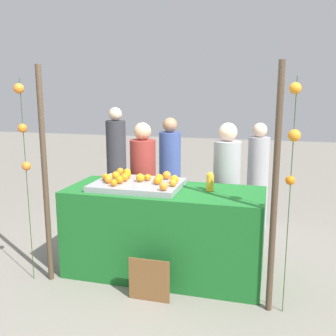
{
  "coord_description": "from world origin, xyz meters",
  "views": [
    {
      "loc": [
        1.08,
        -3.81,
        1.97
      ],
      "look_at": [
        0.0,
        0.15,
        1.14
      ],
      "focal_mm": 41.65,
      "sensor_mm": 36.0,
      "label": 1
    }
  ],
  "objects": [
    {
      "name": "orange_4",
      "position": [
        -0.21,
        0.09,
        1.04
      ],
      "size": [
        0.07,
        0.07,
        0.07
      ],
      "primitive_type": "sphere",
      "color": "orange",
      "rests_on": "orange_tray"
    },
    {
      "name": "orange_0",
      "position": [
        -0.27,
        0.02,
        1.04
      ],
      "size": [
        0.09,
        0.09,
        0.09
      ],
      "primitive_type": "sphere",
      "color": "orange",
      "rests_on": "orange_tray"
    },
    {
      "name": "chalkboard_sign",
      "position": [
        0.02,
        -0.6,
        0.2
      ],
      "size": [
        0.4,
        0.03,
        0.43
      ],
      "color": "brown",
      "rests_on": "ground_plane"
    },
    {
      "name": "juice_bottle",
      "position": [
        0.47,
        0.07,
        1.03
      ],
      "size": [
        0.08,
        0.08,
        0.19
      ],
      "color": "gold",
      "rests_on": "stall_counter"
    },
    {
      "name": "canopy_post_left",
      "position": [
        -1.12,
        -0.46,
        1.1
      ],
      "size": [
        0.06,
        0.06,
        2.21
      ],
      "primitive_type": "cylinder",
      "color": "#473828",
      "rests_on": "ground_plane"
    },
    {
      "name": "orange_1",
      "position": [
        -0.07,
        0.05,
        1.04
      ],
      "size": [
        0.09,
        0.09,
        0.09
      ],
      "primitive_type": "sphere",
      "color": "orange",
      "rests_on": "orange_tray"
    },
    {
      "name": "stall_counter",
      "position": [
        0.0,
        0.0,
        0.47
      ],
      "size": [
        2.07,
        0.84,
        0.94
      ],
      "primitive_type": "cube",
      "color": "#196023",
      "rests_on": "ground_plane"
    },
    {
      "name": "crowd_person_1",
      "position": [
        -1.52,
        2.33,
        0.78
      ],
      "size": [
        0.34,
        0.34,
        1.68
      ],
      "color": "#333338",
      "rests_on": "ground_plane"
    },
    {
      "name": "vendor_right",
      "position": [
        0.57,
        0.71,
        0.74
      ],
      "size": [
        0.32,
        0.32,
        1.59
      ],
      "color": "#99999E",
      "rests_on": "ground_plane"
    },
    {
      "name": "orange_2",
      "position": [
        0.07,
        -0.27,
        1.04
      ],
      "size": [
        0.08,
        0.08,
        0.08
      ],
      "primitive_type": "sphere",
      "color": "orange",
      "rests_on": "orange_tray"
    },
    {
      "name": "orange_6",
      "position": [
        -0.45,
        -0.12,
        1.04
      ],
      "size": [
        0.08,
        0.08,
        0.08
      ],
      "primitive_type": "sphere",
      "color": "orange",
      "rests_on": "orange_tray"
    },
    {
      "name": "orange_11",
      "position": [
        -0.06,
        -0.04,
        1.04
      ],
      "size": [
        0.08,
        0.08,
        0.08
      ],
      "primitive_type": "sphere",
      "color": "orange",
      "rests_on": "orange_tray"
    },
    {
      "name": "orange_16",
      "position": [
        -0.46,
        0.13,
        1.04
      ],
      "size": [
        0.09,
        0.09,
        0.09
      ],
      "primitive_type": "sphere",
      "color": "orange",
      "rests_on": "orange_tray"
    },
    {
      "name": "orange_tray",
      "position": [
        -0.3,
        -0.0,
        0.97
      ],
      "size": [
        0.92,
        0.68,
        0.06
      ],
      "primitive_type": "cube",
      "color": "gray",
      "rests_on": "stall_counter"
    },
    {
      "name": "orange_14",
      "position": [
        -0.58,
        0.08,
        1.04
      ],
      "size": [
        0.08,
        0.08,
        0.08
      ],
      "primitive_type": "sphere",
      "color": "orange",
      "rests_on": "orange_tray"
    },
    {
      "name": "orange_12",
      "position": [
        -0.61,
        -0.06,
        1.04
      ],
      "size": [
        0.08,
        0.08,
        0.08
      ],
      "primitive_type": "sphere",
      "color": "orange",
      "rests_on": "orange_tray"
    },
    {
      "name": "garland_strand_left",
      "position": [
        -1.3,
        -0.51,
        1.6
      ],
      "size": [
        0.1,
        0.11,
        2.08
      ],
      "color": "#2D4C23",
      "rests_on": "ground_plane"
    },
    {
      "name": "crowd_person_2",
      "position": [
        0.89,
        1.81,
        0.7
      ],
      "size": [
        0.3,
        0.3,
        1.51
      ],
      "color": "#99999E",
      "rests_on": "ground_plane"
    },
    {
      "name": "orange_9",
      "position": [
        0.1,
        0.04,
        1.04
      ],
      "size": [
        0.09,
        0.09,
        0.09
      ],
      "primitive_type": "sphere",
      "color": "orange",
      "rests_on": "orange_tray"
    },
    {
      "name": "crowd_person_0",
      "position": [
        -0.37,
        1.61,
        0.73
      ],
      "size": [
        0.32,
        0.32,
        1.58
      ],
      "color": "#384C8C",
      "rests_on": "ground_plane"
    },
    {
      "name": "orange_15",
      "position": [
        -0.45,
        0.0,
        1.04
      ],
      "size": [
        0.09,
        0.09,
        0.09
      ],
      "primitive_type": "sphere",
      "color": "orange",
      "rests_on": "orange_tray"
    },
    {
      "name": "ground_plane",
      "position": [
        0.0,
        0.0,
        0.0
      ],
      "size": [
        24.0,
        24.0,
        0.0
      ],
      "primitive_type": "plane",
      "color": "gray"
    },
    {
      "name": "orange_7",
      "position": [
        -0.66,
        -0.01,
        1.04
      ],
      "size": [
        0.08,
        0.08,
        0.08
      ],
      "primitive_type": "sphere",
      "color": "orange",
      "rests_on": "orange_tray"
    },
    {
      "name": "orange_17",
      "position": [
        -0.58,
        -0.13,
        1.04
      ],
      "size": [
        0.08,
        0.08,
        0.08
      ],
      "primitive_type": "sphere",
      "color": "orange",
      "rests_on": "orange_tray"
    },
    {
      "name": "canopy_post_right",
      "position": [
        1.12,
        -0.46,
        1.1
      ],
      "size": [
        0.06,
        0.06,
        2.21
      ],
      "primitive_type": "cylinder",
      "color": "#473828",
      "rests_on": "ground_plane"
    },
    {
      "name": "garland_strand_right",
      "position": [
        1.24,
        -0.46,
        1.62
      ],
      "size": [
        0.12,
        0.1,
        2.08
      ],
      "color": "#2D4C23",
      "rests_on": "ground_plane"
    },
    {
      "name": "vendor_left",
      "position": [
        -0.46,
        0.66,
        0.73
      ],
      "size": [
        0.32,
        0.32,
        1.58
      ],
      "color": "maroon",
      "rests_on": "ground_plane"
    },
    {
      "name": "orange_5",
      "position": [
        -0.03,
        0.21,
        1.04
      ],
      "size": [
        0.09,
        0.09,
        0.09
      ],
      "primitive_type": "sphere",
      "color": "orange",
      "rests_on": "orange_tray"
    },
    {
      "name": "orange_8",
      "position": [
        -0.47,
        -0.23,
        1.04
      ],
      "size": [
        0.07,
        0.07,
        0.07
      ],
      "primitive_type": "sphere",
      "color": "orange",
      "rests_on": "orange_tray"
    },
    {
      "name": "orange_13",
      "position": [
        -0.52,
        0.28,
        1.04
      ],
      "size": [
        0.08,
        0.08,
        0.08
      ],
      "primitive_type": "sphere",
      "color": "orange",
      "rests_on": "orange_tray"
    },
    {
      "name": "orange_3",
      "position": [
        0.12,
        -0.09,
        1.04
      ],
      "size": [
        0.08,
        0.08,
        0.08
      ],
      "primitive_type": "sphere",
      "color": "orange",
      "rests_on": "orange_tray"
    },
    {
      "name": "orange_10",
      "position": [
        -0.61,
        0.29,
        1.04
      ],
      "size": [
        0.08,
        0.08,
        0.08
      ],
      "primitive_type": "sphere",
      "color": "orange",
      "rests_on": "orange_tray"
    }
  ]
}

